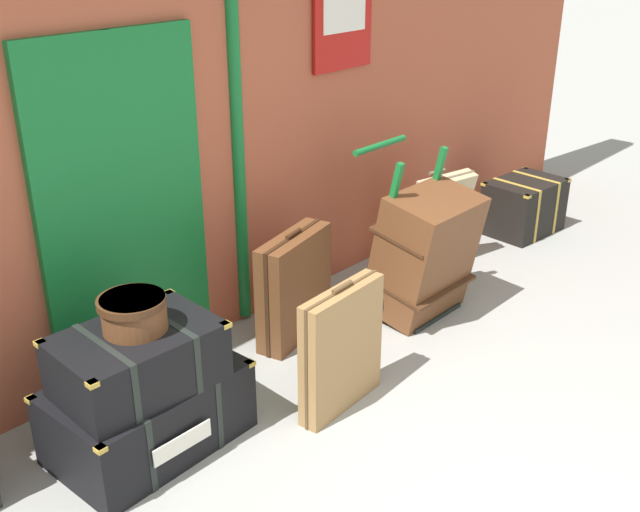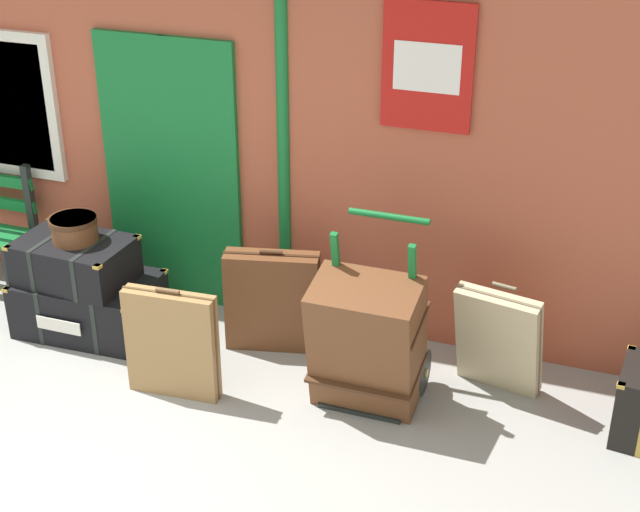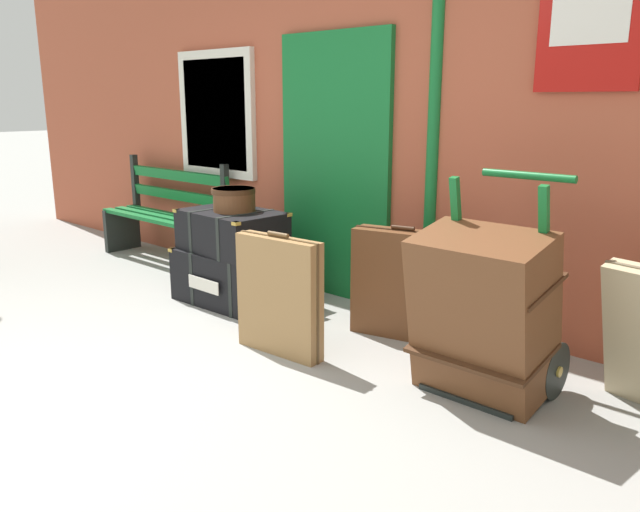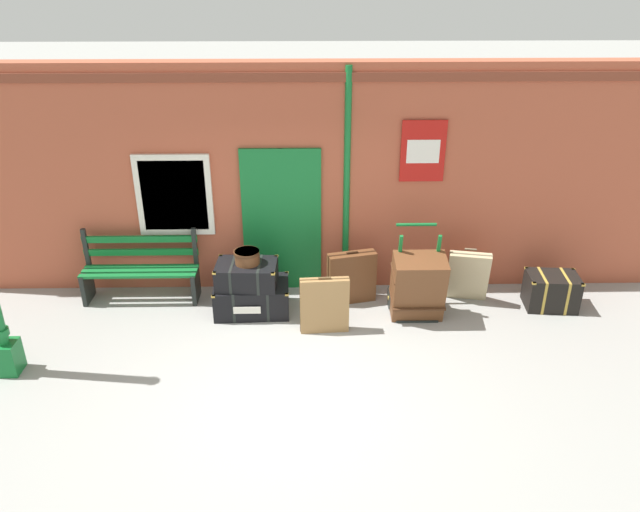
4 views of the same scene
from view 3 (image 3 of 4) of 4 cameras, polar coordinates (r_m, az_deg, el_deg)
ground_plane at (r=3.80m, az=-22.13°, el=-11.81°), size 60.00×60.00×0.00m
brick_facade at (r=5.09m, az=3.87°, el=14.10°), size 10.40×0.35×3.20m
platform_bench at (r=6.48m, az=-13.74°, el=3.45°), size 1.60×0.43×1.01m
steamer_trunk_base at (r=5.07m, az=-7.16°, el=-1.86°), size 1.03×0.69×0.43m
steamer_trunk_middle at (r=5.00m, az=-7.98°, el=2.25°), size 0.83×0.58×0.33m
round_hatbox at (r=4.95m, az=-7.80°, el=5.24°), size 0.34×0.34×0.18m
porters_trolley at (r=3.71m, az=15.62°, el=-7.32°), size 0.71×0.61×1.20m
large_brown_trunk at (r=3.49m, az=14.53°, el=-5.08°), size 0.70×0.59×0.94m
suitcase_caramel at (r=4.31m, az=7.36°, el=-2.53°), size 0.70×0.35×0.78m
suitcase_brown at (r=3.99m, az=-3.72°, el=-3.64°), size 0.64×0.17×0.80m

